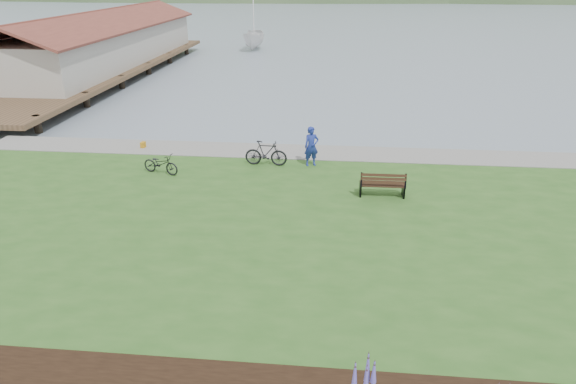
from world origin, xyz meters
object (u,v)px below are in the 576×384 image
(bicycle_a, at_px, (161,164))
(sailboat, at_px, (254,50))
(park_bench, at_px, (383,184))
(person, at_px, (312,143))

(bicycle_a, relative_size, sailboat, 0.07)
(bicycle_a, bearing_deg, park_bench, -82.82)
(bicycle_a, distance_m, sailboat, 40.52)
(park_bench, distance_m, bicycle_a, 9.36)
(sailboat, bearing_deg, bicycle_a, -86.94)
(bicycle_a, xyz_separation_m, sailboat, (-2.42, 40.44, -0.84))
(person, bearing_deg, sailboat, 84.20)
(sailboat, bearing_deg, park_bench, -74.86)
(park_bench, height_order, bicycle_a, park_bench)
(person, distance_m, bicycle_a, 6.57)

